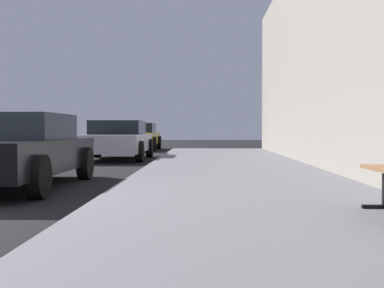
# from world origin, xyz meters

# --- Properties ---
(sidewalk) EXTENTS (4.00, 32.00, 0.15)m
(sidewalk) POSITION_xyz_m (4.00, 0.00, 0.07)
(sidewalk) COLOR slate
(sidewalk) RESTS_ON ground_plane
(car_black) EXTENTS (2.01, 4.59, 1.27)m
(car_black) POSITION_xyz_m (0.09, 2.13, 0.65)
(car_black) COLOR black
(car_black) RESTS_ON ground_plane
(car_silver) EXTENTS (2.06, 4.37, 1.27)m
(car_silver) POSITION_xyz_m (0.51, 10.24, 0.65)
(car_silver) COLOR #B7B7BF
(car_silver) RESTS_ON ground_plane
(car_yellow) EXTENTS (2.04, 4.20, 1.27)m
(car_yellow) POSITION_xyz_m (0.17, 17.94, 0.65)
(car_yellow) COLOR yellow
(car_yellow) RESTS_ON ground_plane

